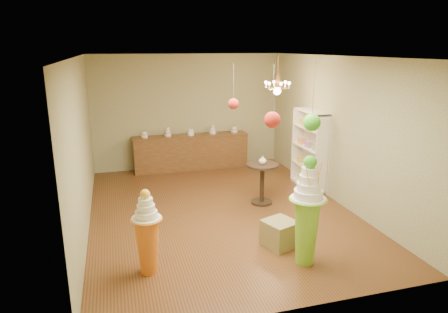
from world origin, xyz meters
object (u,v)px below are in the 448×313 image
object	(u,v)px
pedestal_green	(307,218)
round_table	(262,178)
sideboard	(191,151)
pedestal_orange	(148,238)

from	to	relation	value
pedestal_green	round_table	bearing A→B (deg)	84.62
pedestal_green	round_table	size ratio (longest dim) A/B	1.97
pedestal_green	sideboard	distance (m)	5.28
pedestal_orange	round_table	bearing A→B (deg)	39.04
pedestal_orange	round_table	distance (m)	3.26
pedestal_green	pedestal_orange	bearing A→B (deg)	170.96
pedestal_green	pedestal_orange	xyz separation A→B (m)	(-2.30, 0.37, -0.20)
pedestal_green	sideboard	size ratio (longest dim) A/B	0.55
pedestal_green	sideboard	world-z (taller)	pedestal_green
pedestal_green	pedestal_orange	world-z (taller)	pedestal_green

